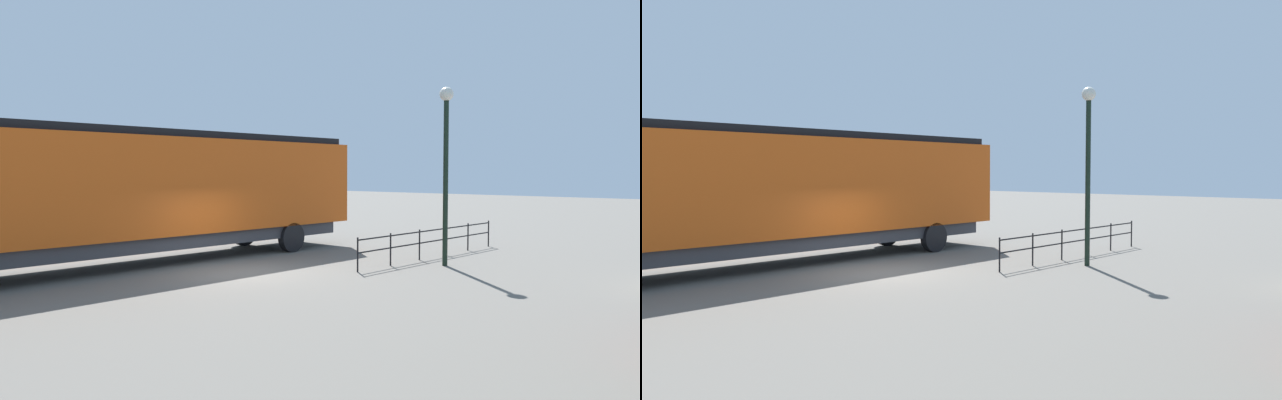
% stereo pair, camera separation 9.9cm
% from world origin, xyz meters
% --- Properties ---
extents(ground_plane, '(120.00, 120.00, 0.00)m').
position_xyz_m(ground_plane, '(0.00, 0.00, 0.00)').
color(ground_plane, '#666059').
extents(locomotive, '(3.07, 16.95, 4.33)m').
position_xyz_m(locomotive, '(-3.61, -0.57, 2.41)').
color(locomotive, '#D15114').
rests_on(locomotive, ground_plane).
extents(lamp_post, '(0.44, 0.44, 5.67)m').
position_xyz_m(lamp_post, '(3.71, 5.28, 3.75)').
color(lamp_post, black).
rests_on(lamp_post, ground_plane).
extents(platform_fence, '(0.05, 8.34, 1.04)m').
position_xyz_m(platform_fence, '(2.43, 6.59, 0.68)').
color(platform_fence, black).
rests_on(platform_fence, ground_plane).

